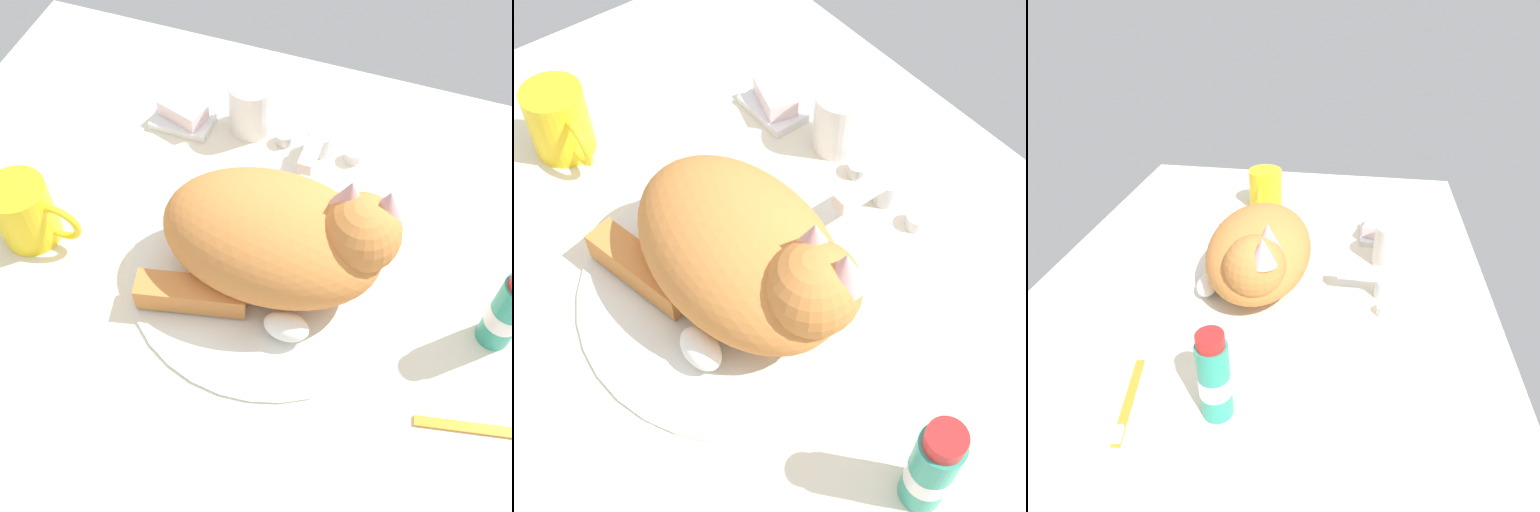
# 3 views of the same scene
# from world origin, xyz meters

# --- Properties ---
(ground_plane) EXTENTS (1.10, 0.83, 0.03)m
(ground_plane) POSITION_xyz_m (0.00, 0.00, -0.01)
(ground_plane) COLOR silver
(sink_basin) EXTENTS (0.37, 0.37, 0.01)m
(sink_basin) POSITION_xyz_m (0.00, 0.00, 0.00)
(sink_basin) COLOR silver
(sink_basin) RESTS_ON ground_plane
(faucet) EXTENTS (0.13, 0.10, 0.06)m
(faucet) POSITION_xyz_m (0.00, 0.21, 0.02)
(faucet) COLOR silver
(faucet) RESTS_ON ground_plane
(cat) EXTENTS (0.30, 0.21, 0.16)m
(cat) POSITION_xyz_m (0.01, -0.00, 0.08)
(cat) COLOR #D17F3D
(cat) RESTS_ON sink_basin
(coffee_mug) EXTENTS (0.12, 0.08, 0.09)m
(coffee_mug) POSITION_xyz_m (-0.32, -0.05, 0.05)
(coffee_mug) COLOR yellow
(coffee_mug) RESTS_ON ground_plane
(rinse_cup) EXTENTS (0.07, 0.07, 0.08)m
(rinse_cup) POSITION_xyz_m (-0.11, 0.24, 0.04)
(rinse_cup) COLOR white
(rinse_cup) RESTS_ON ground_plane
(soap_dish) EXTENTS (0.09, 0.06, 0.01)m
(soap_dish) POSITION_xyz_m (-0.21, 0.21, 0.01)
(soap_dish) COLOR white
(soap_dish) RESTS_ON ground_plane
(soap_bar) EXTENTS (0.08, 0.06, 0.03)m
(soap_bar) POSITION_xyz_m (-0.21, 0.21, 0.03)
(soap_bar) COLOR silver
(soap_bar) RESTS_ON soap_dish
(toothpaste_bottle) EXTENTS (0.04, 0.04, 0.13)m
(toothpaste_bottle) POSITION_xyz_m (0.29, 0.00, 0.06)
(toothpaste_bottle) COLOR teal
(toothpaste_bottle) RESTS_ON ground_plane
(toothbrush) EXTENTS (0.14, 0.04, 0.02)m
(toothbrush) POSITION_xyz_m (0.30, -0.12, 0.01)
(toothbrush) COLOR orange
(toothbrush) RESTS_ON ground_plane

